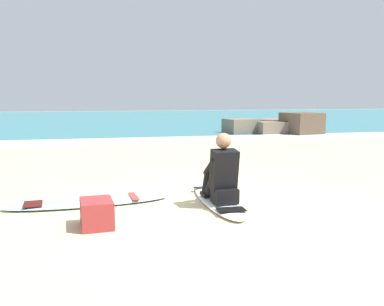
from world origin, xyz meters
TOP-DOWN VIEW (x-y plane):
  - ground_plane at (0.00, 0.00)m, footprint 80.00×80.00m
  - sea at (0.00, 22.62)m, footprint 80.00×28.00m
  - breaking_foam at (0.00, 8.92)m, footprint 80.00×0.90m
  - surfboard_main at (0.20, 0.70)m, footprint 0.64×2.28m
  - surfer_seated at (0.17, 0.43)m, footprint 0.40×0.72m
  - surfboard_spare_near at (-1.63, 0.94)m, footprint 2.31×0.72m
  - rock_outcrop_distant at (5.53, 10.17)m, footprint 3.48×3.22m
  - beach_bag at (-1.52, -0.12)m, footprint 0.39×0.50m

SIDE VIEW (x-z plane):
  - ground_plane at x=0.00m, z-range 0.00..0.00m
  - surfboard_spare_near at x=-1.63m, z-range 0.00..0.07m
  - surfboard_main at x=0.20m, z-range 0.00..0.07m
  - sea at x=0.00m, z-range 0.00..0.10m
  - breaking_foam at x=0.00m, z-range 0.00..0.11m
  - beach_bag at x=-1.52m, z-range 0.00..0.32m
  - rock_outcrop_distant at x=5.53m, z-range -0.11..0.79m
  - surfer_seated at x=0.17m, z-range -0.04..0.91m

